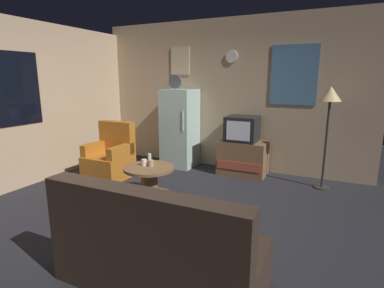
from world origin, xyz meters
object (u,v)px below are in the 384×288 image
Objects in this scene: standing_lamp at (330,102)px; mug_ceramic_tan at (151,163)px; couch at (158,251)px; crt_tv at (242,129)px; wine_glass at (150,159)px; armchair at (111,158)px; fridge at (180,128)px; mug_ceramic_white at (144,162)px; coffee_table at (149,183)px; tv_stand at (243,158)px.

standing_lamp is 17.67× the size of mug_ceramic_tan.
standing_lamp is 0.94× the size of couch.
crt_tv reaches higher than couch.
wine_glass is 2.08m from couch.
armchair is at bearing 156.45° from mug_ceramic_tan.
couch is (-1.12, -3.09, -1.05)m from standing_lamp.
fridge reaches higher than mug_ceramic_white.
coffee_table is at bearing -145.10° from standing_lamp.
standing_lamp is (1.34, -0.15, 1.05)m from tv_stand.
standing_lamp is at bearing 16.42° from armchair.
tv_stand is 1.84m from wine_glass.
fridge is 1.35m from tv_stand.
tv_stand is 1.17× the size of coffee_table.
armchair is at bearing -150.39° from crt_tv.
mug_ceramic_tan is at bearing -49.46° from wine_glass.
wine_glass is at bearing -20.41° from armchair.
mug_ceramic_tan is at bearing -117.66° from tv_stand.
standing_lamp is at bearing -6.12° from crt_tv.
armchair is (-1.08, 0.40, -0.22)m from wine_glass.
crt_tv is (-0.03, -0.00, 0.53)m from tv_stand.
couch is at bearing -54.46° from coffee_table.
mug_ceramic_white is 1.00× the size of mug_ceramic_tan.
armchair is at bearing 159.59° from wine_glass.
mug_ceramic_tan is (-2.21, -1.51, -0.83)m from standing_lamp.
fridge is 3.59m from couch.
mug_ceramic_white is 0.09× the size of armchair.
standing_lamp reaches higher than tv_stand.
tv_stand is at bearing 62.34° from mug_ceramic_tan.
tv_stand is 1.56× the size of crt_tv.
tv_stand is at bearing 173.70° from standing_lamp.
tv_stand is 1.95m from mug_ceramic_white.
mug_ceramic_white is at bearing 163.06° from coffee_table.
couch is (1.18, -1.69, -0.24)m from wine_glass.
tv_stand reaches higher than mug_ceramic_white.
crt_tv is at bearing 60.38° from mug_ceramic_white.
tv_stand is 0.49× the size of couch.
coffee_table is at bearing -60.26° from wine_glass.
mug_ceramic_white is 1.20m from armchair.
coffee_table is at bearing -16.94° from mug_ceramic_white.
standing_lamp reaches higher than armchair.
tv_stand is (1.27, 0.00, -0.45)m from fridge.
tv_stand is at bearing 1.88° from crt_tv.
wine_glass is at bearing -148.74° from standing_lamp.
crt_tv is 0.34× the size of standing_lamp.
couch is at bearing -85.61° from crt_tv.
armchair reaches higher than tv_stand.
armchair is (-3.39, -1.00, -1.02)m from standing_lamp.
couch is at bearing -65.22° from fridge.
mug_ceramic_tan reaches higher than coffee_table.
standing_lamp is at bearing -3.22° from fridge.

